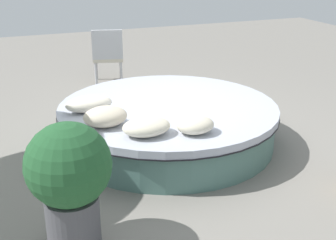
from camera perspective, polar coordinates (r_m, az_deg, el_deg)
The scene contains 8 objects.
ground_plane at distance 5.68m, azimuth 0.00°, elevation -2.79°, with size 16.00×16.00×0.00m, color gray.
round_bed at distance 5.58m, azimuth 0.00°, elevation -0.41°, with size 2.69×2.69×0.49m.
throw_pillow_0 at distance 5.34m, azimuth -10.02°, elevation 2.03°, with size 0.55×0.33×0.18m, color silver.
throw_pillow_1 at distance 4.87m, azimuth -7.96°, elevation 0.45°, with size 0.48×0.38×0.21m, color beige.
throw_pillow_2 at distance 4.61m, azimuth -2.75°, elevation -0.86°, with size 0.51×0.38×0.18m, color beige.
throw_pillow_3 at distance 4.66m, azimuth 3.48°, elevation -0.62°, with size 0.40×0.33×0.18m, color beige.
patio_chair at distance 8.00m, azimuth -7.66°, elevation 8.43°, with size 0.63×0.61×0.98m.
planter at distance 3.63m, azimuth -12.40°, elevation -7.09°, with size 0.69×0.69×1.07m.
Camera 1 is at (1.89, 4.83, 2.33)m, focal length 48.05 mm.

